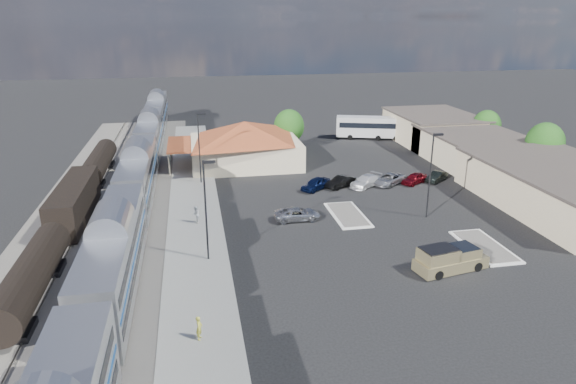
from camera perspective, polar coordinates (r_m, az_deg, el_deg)
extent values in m
plane|color=black|center=(52.15, 3.08, -3.72)|extent=(280.00, 280.00, 0.00)
cube|color=#4C4944|center=(58.98, -19.14, -1.98)|extent=(16.00, 100.00, 0.12)
cube|color=gray|center=(56.36, -10.35, -2.14)|extent=(5.50, 92.00, 0.18)
cube|color=silver|center=(40.80, -18.72, -6.78)|extent=(3.00, 20.00, 5.00)
cube|color=black|center=(42.02, -18.32, -10.17)|extent=(2.20, 16.00, 0.60)
cube|color=silver|center=(60.34, -16.28, 1.78)|extent=(3.00, 20.00, 5.00)
cube|color=black|center=(61.17, -16.05, -0.68)|extent=(2.20, 16.00, 0.60)
cube|color=silver|center=(80.62, -15.05, 6.10)|extent=(3.00, 20.00, 5.00)
cube|color=black|center=(81.24, -14.89, 4.21)|extent=(2.20, 16.00, 0.60)
cube|color=silver|center=(101.19, -14.31, 8.67)|extent=(3.00, 20.00, 5.00)
cube|color=black|center=(101.69, -14.19, 7.15)|extent=(2.20, 16.00, 0.60)
cylinder|color=black|center=(42.41, -26.72, -8.30)|extent=(2.80, 14.00, 2.80)
cube|color=black|center=(43.20, -26.37, -10.44)|extent=(2.20, 12.00, 0.60)
cube|color=black|center=(56.70, -22.66, -0.94)|extent=(2.80, 14.00, 3.60)
cube|color=black|center=(57.33, -22.43, -2.73)|extent=(2.20, 12.00, 0.60)
cylinder|color=black|center=(71.78, -20.27, 3.25)|extent=(2.80, 14.00, 2.80)
cube|color=black|center=(72.25, -20.11, 1.88)|extent=(2.20, 12.00, 0.60)
cube|color=#C9B293|center=(73.37, -4.78, 4.45)|extent=(15.00, 12.00, 3.60)
pyramid|color=brown|center=(72.66, -4.84, 6.82)|extent=(15.30, 12.24, 2.60)
cube|color=brown|center=(72.68, -11.99, 5.18)|extent=(3.20, 9.60, 0.25)
cube|color=#C6B28C|center=(63.86, 28.33, 0.27)|extent=(14.00, 22.00, 4.20)
cube|color=#3F3833|center=(63.27, 28.64, 2.20)|extent=(14.40, 22.40, 0.30)
cube|color=#C6B28C|center=(78.02, 20.27, 4.36)|extent=(12.00, 18.00, 4.00)
cube|color=#3F3833|center=(77.55, 20.45, 5.90)|extent=(12.40, 18.40, 0.30)
cube|color=#C6B28C|center=(89.92, 15.83, 6.79)|extent=(12.00, 16.00, 4.50)
cube|color=#3F3833|center=(89.48, 15.96, 8.29)|extent=(12.40, 16.40, 0.30)
cube|color=silver|center=(54.93, 6.65, -2.54)|extent=(3.30, 7.50, 0.15)
cube|color=#4C4944|center=(54.90, 6.65, -2.45)|extent=(2.70, 6.90, 0.10)
cube|color=silver|center=(50.56, 21.01, -5.69)|extent=(3.30, 7.50, 0.15)
cube|color=#4C4944|center=(50.53, 21.02, -5.60)|extent=(2.70, 6.90, 0.10)
cylinder|color=black|center=(43.58, -9.11, -2.23)|extent=(0.16, 0.16, 9.00)
cube|color=black|center=(42.23, -8.74, 3.32)|extent=(1.00, 0.25, 0.22)
cylinder|color=black|center=(64.60, -9.83, 4.72)|extent=(0.16, 0.16, 9.00)
cube|color=black|center=(63.71, -9.59, 8.54)|extent=(1.00, 0.25, 0.22)
cylinder|color=black|center=(54.63, 15.49, 1.68)|extent=(0.16, 0.16, 9.00)
cube|color=black|center=(53.77, 16.38, 6.13)|extent=(1.00, 0.25, 0.22)
cylinder|color=#382314|center=(76.68, 26.33, 2.88)|extent=(0.30, 0.30, 2.86)
ellipsoid|color=#1F4513|center=(76.05, 26.63, 4.90)|extent=(4.94, 4.94, 5.46)
cylinder|color=#382314|center=(87.89, 21.00, 5.33)|extent=(0.30, 0.30, 2.55)
ellipsoid|color=#1F4513|center=(87.40, 21.19, 6.91)|extent=(4.41, 4.41, 4.87)
cylinder|color=#382314|center=(80.30, 0.11, 5.47)|extent=(0.30, 0.30, 2.73)
ellipsoid|color=#1F4513|center=(79.72, 0.12, 7.33)|extent=(4.71, 4.71, 5.21)
cube|color=tan|center=(45.12, 17.61, -7.55)|extent=(6.46, 3.38, 1.01)
cube|color=tan|center=(44.79, 17.71, -6.66)|extent=(2.70, 2.53, 1.06)
cube|color=tan|center=(44.74, 17.72, -6.53)|extent=(3.30, 2.65, 1.23)
cylinder|color=black|center=(45.75, 20.31, -7.78)|extent=(0.85, 0.46, 0.80)
cylinder|color=black|center=(47.07, 18.70, -6.82)|extent=(0.85, 0.46, 0.80)
cylinder|color=black|center=(43.38, 16.37, -8.85)|extent=(0.85, 0.46, 0.80)
cylinder|color=black|center=(44.77, 14.80, -7.79)|extent=(0.85, 0.46, 0.80)
imported|color=#A2A4AA|center=(53.16, 1.06, -2.47)|extent=(4.78, 2.22, 1.33)
cube|color=white|center=(89.86, 9.24, 7.18)|extent=(12.11, 6.03, 3.37)
cube|color=black|center=(89.78, 9.26, 7.43)|extent=(11.22, 5.78, 0.89)
cylinder|color=black|center=(89.36, 11.89, 5.84)|extent=(0.94, 0.55, 0.89)
cylinder|color=black|center=(91.62, 11.78, 6.17)|extent=(0.94, 0.55, 0.89)
cylinder|color=black|center=(88.99, 6.91, 6.06)|extent=(0.94, 0.55, 0.89)
cylinder|color=black|center=(91.26, 6.91, 6.38)|extent=(0.94, 0.55, 0.89)
imported|color=#E4DE47|center=(34.72, -9.84, -14.65)|extent=(0.52, 0.68, 1.65)
imported|color=white|center=(52.63, -10.21, -2.50)|extent=(0.75, 0.93, 1.82)
imported|color=#0B1539|center=(62.55, 3.10, 0.91)|extent=(4.48, 4.01, 1.47)
imported|color=black|center=(63.65, 5.84, 1.12)|extent=(4.37, 3.45, 1.39)
imported|color=white|center=(64.33, 8.65, 1.21)|extent=(5.15, 4.46, 1.42)
imported|color=gray|center=(65.70, 11.20, 1.42)|extent=(5.40, 4.80, 1.39)
imported|color=maroon|center=(66.68, 13.85, 1.47)|extent=(4.19, 3.47, 1.35)
imported|color=black|center=(68.32, 16.20, 1.64)|extent=(3.88, 3.42, 1.27)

